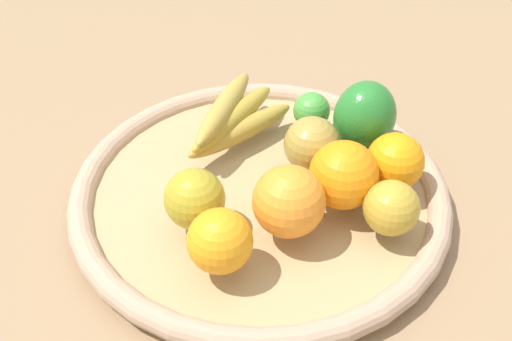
{
  "coord_description": "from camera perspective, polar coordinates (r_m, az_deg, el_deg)",
  "views": [
    {
      "loc": [
        -0.6,
        -0.0,
        0.57
      ],
      "look_at": [
        0.0,
        0.0,
        0.06
      ],
      "focal_mm": 45.0,
      "sensor_mm": 36.0,
      "label": 1
    }
  ],
  "objects": [
    {
      "name": "apple_1",
      "position": [
        0.73,
        -5.85,
        -2.52
      ],
      "size": [
        0.1,
        0.1,
        0.07
      ],
      "primitive_type": "sphere",
      "rotation": [
        0.0,
        0.0,
        0.87
      ],
      "color": "#AC9825",
      "rests_on": "basket"
    },
    {
      "name": "lime_0",
      "position": [
        0.89,
        4.66,
        5.34
      ],
      "size": [
        0.06,
        0.06,
        0.05
      ],
      "primitive_type": "sphere",
      "rotation": [
        0.0,
        0.0,
        6.0
      ],
      "color": "green",
      "rests_on": "basket"
    },
    {
      "name": "apple_2",
      "position": [
        0.81,
        4.66,
        2.33
      ],
      "size": [
        0.08,
        0.08,
        0.07
      ],
      "primitive_type": "sphere",
      "rotation": [
        0.0,
        0.0,
        0.07
      ],
      "color": "#A58A3A",
      "rests_on": "basket"
    },
    {
      "name": "apple_0",
      "position": [
        0.74,
        11.58,
        -3.28
      ],
      "size": [
        0.07,
        0.07,
        0.06
      ],
      "primitive_type": "sphere",
      "rotation": [
        0.0,
        0.0,
        3.16
      ],
      "color": "gold",
      "rests_on": "basket"
    },
    {
      "name": "banana_bunch",
      "position": [
        0.86,
        -2.39,
        4.64
      ],
      "size": [
        0.18,
        0.15,
        0.06
      ],
      "color": "#B38E34",
      "rests_on": "basket"
    },
    {
      "name": "orange_2",
      "position": [
        0.68,
        -3.63,
        -6.28
      ],
      "size": [
        0.1,
        0.1,
        0.07
      ],
      "primitive_type": "sphere",
      "rotation": [
        0.0,
        0.0,
        4.18
      ],
      "color": "orange",
      "rests_on": "basket"
    },
    {
      "name": "ground_plane",
      "position": [
        0.83,
        0.0,
        -3.0
      ],
      "size": [
        2.4,
        2.4,
        0.0
      ],
      "primitive_type": "plane",
      "color": "#947551",
      "rests_on": "ground"
    },
    {
      "name": "orange_3",
      "position": [
        0.8,
        11.93,
        0.74
      ],
      "size": [
        0.08,
        0.08,
        0.07
      ],
      "primitive_type": "sphere",
      "rotation": [
        0.0,
        0.0,
        0.2
      ],
      "color": "orange",
      "rests_on": "basket"
    },
    {
      "name": "bell_pepper",
      "position": [
        0.84,
        9.32,
        4.77
      ],
      "size": [
        0.11,
        0.11,
        0.1
      ],
      "primitive_type": "ellipsoid",
      "rotation": [
        0.0,
        0.0,
        5.38
      ],
      "color": "#28792B",
      "rests_on": "basket"
    },
    {
      "name": "orange_1",
      "position": [
        0.76,
        7.44,
        -0.38
      ],
      "size": [
        0.1,
        0.1,
        0.08
      ],
      "primitive_type": "sphere",
      "rotation": [
        0.0,
        0.0,
        6.1
      ],
      "color": "orange",
      "rests_on": "basket"
    },
    {
      "name": "basket",
      "position": [
        0.82,
        0.0,
        -2.11
      ],
      "size": [
        0.48,
        0.48,
        0.04
      ],
      "color": "tan",
      "rests_on": "ground_plane"
    },
    {
      "name": "orange_0",
      "position": [
        0.72,
        2.57,
        -2.76
      ],
      "size": [
        0.09,
        0.09,
        0.08
      ],
      "primitive_type": "sphere",
      "rotation": [
        0.0,
        0.0,
        1.68
      ],
      "color": "orange",
      "rests_on": "basket"
    }
  ]
}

